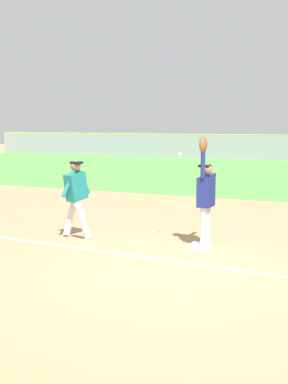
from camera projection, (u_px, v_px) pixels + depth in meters
name	position (u px, v px, depth m)	size (l,w,h in m)	color
ground_plane	(170.00, 272.00, 8.57)	(81.07, 81.07, 0.00)	tan
chalk_foul_line	(14.00, 239.00, 11.04)	(12.00, 0.10, 0.01)	white
first_base	(200.00, 246.00, 10.27)	(0.38, 0.38, 0.08)	white
fielder	(206.00, 193.00, 10.15)	(0.28, 0.89, 2.28)	silver
runner	(76.00, 193.00, 11.04)	(0.76, 0.84, 1.72)	white
baseball	(180.00, 154.00, 10.30)	(0.07, 0.07, 0.07)	white
parked_car_tan	(216.00, 147.00, 39.72)	(4.53, 2.37, 1.25)	tan
parked_car_blue	(267.00, 148.00, 37.19)	(4.49, 2.29, 1.25)	#23389E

